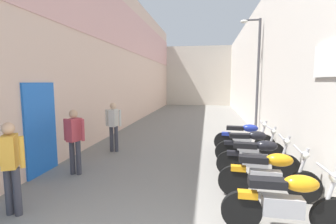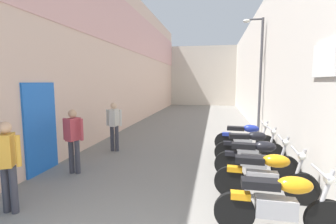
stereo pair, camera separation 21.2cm
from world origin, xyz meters
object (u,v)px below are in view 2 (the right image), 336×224
object	(u,v)px
motorcycle_fifth	(245,137)
street_lamp	(258,69)
pedestrian_further_down	(114,123)
pedestrian_by_doorway	(7,160)
motorcycle_fourth	(250,146)
motorcycle_second	(265,175)
motorcycle_nearest	(281,203)
motorcycle_third	(256,158)
pedestrian_mid_alley	(73,136)

from	to	relation	value
motorcycle_fifth	street_lamp	bearing A→B (deg)	73.76
pedestrian_further_down	street_lamp	world-z (taller)	street_lamp
motorcycle_fifth	pedestrian_by_doorway	distance (m)	6.25
motorcycle_fourth	pedestrian_by_doorway	world-z (taller)	pedestrian_by_doorway
motorcycle_second	pedestrian_further_down	distance (m)	4.90
motorcycle_nearest	motorcycle_fourth	distance (m)	3.21
motorcycle_fourth	motorcycle_fifth	world-z (taller)	same
pedestrian_by_doorway	motorcycle_second	bearing A→B (deg)	16.18
motorcycle_second	motorcycle_third	xyz separation A→B (m)	(-0.00, 1.04, 0.00)
pedestrian_by_doorway	motorcycle_third	bearing A→B (deg)	27.95
motorcycle_second	motorcycle_fifth	bearing A→B (deg)	90.00
motorcycle_third	pedestrian_further_down	bearing A→B (deg)	158.59
motorcycle_fifth	pedestrian_by_doorway	world-z (taller)	pedestrian_by_doorway
motorcycle_second	motorcycle_fifth	world-z (taller)	same
pedestrian_further_down	motorcycle_fourth	bearing A→B (deg)	-7.42
pedestrian_by_doorway	street_lamp	world-z (taller)	street_lamp
motorcycle_third	pedestrian_mid_alley	world-z (taller)	pedestrian_mid_alley
motorcycle_nearest	motorcycle_fifth	size ratio (longest dim) A/B	1.00
pedestrian_further_down	street_lamp	size ratio (longest dim) A/B	0.34
street_lamp	motorcycle_second	bearing A→B (deg)	-97.09
motorcycle_fifth	pedestrian_mid_alley	distance (m)	5.02
motorcycle_nearest	motorcycle_third	xyz separation A→B (m)	(-0.00, 2.14, 0.00)
motorcycle_nearest	street_lamp	xyz separation A→B (m)	(0.70, 6.72, 2.23)
motorcycle_nearest	motorcycle_second	bearing A→B (deg)	90.00
motorcycle_second	street_lamp	size ratio (longest dim) A/B	0.40
motorcycle_third	pedestrian_mid_alley	size ratio (longest dim) A/B	1.18
motorcycle_nearest	street_lamp	world-z (taller)	street_lamp
motorcycle_fifth	pedestrian_by_doorway	bearing A→B (deg)	-134.02
motorcycle_second	motorcycle_fourth	xyz separation A→B (m)	(0.00, 2.11, 0.00)
motorcycle_nearest	motorcycle_fourth	world-z (taller)	same
motorcycle_third	street_lamp	bearing A→B (deg)	81.32
motorcycle_nearest	motorcycle_fourth	size ratio (longest dim) A/B	1.00
motorcycle_second	pedestrian_mid_alley	size ratio (longest dim) A/B	1.18
motorcycle_nearest	pedestrian_mid_alley	bearing A→B (deg)	158.16
motorcycle_nearest	motorcycle_fifth	xyz separation A→B (m)	(-0.00, 4.32, 0.00)
motorcycle_fourth	motorcycle_third	bearing A→B (deg)	-90.00
motorcycle_nearest	motorcycle_third	distance (m)	2.14
pedestrian_by_doorway	street_lamp	bearing A→B (deg)	53.84
motorcycle_third	street_lamp	distance (m)	5.14
motorcycle_third	motorcycle_fifth	world-z (taller)	same
motorcycle_fourth	street_lamp	distance (m)	4.22
motorcycle_second	pedestrian_further_down	size ratio (longest dim) A/B	1.18
motorcycle_nearest	pedestrian_by_doorway	bearing A→B (deg)	-177.87
motorcycle_nearest	pedestrian_by_doorway	xyz separation A→B (m)	(-4.33, -0.16, 0.42)
motorcycle_second	pedestrian_further_down	world-z (taller)	pedestrian_further_down
motorcycle_second	pedestrian_by_doorway	distance (m)	4.53
pedestrian_by_doorway	street_lamp	distance (m)	8.71
motorcycle_third	pedestrian_by_doorway	size ratio (longest dim) A/B	1.18
motorcycle_fourth	pedestrian_mid_alley	xyz separation A→B (m)	(-4.27, -1.50, 0.42)
motorcycle_fourth	motorcycle_second	bearing A→B (deg)	-90.00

